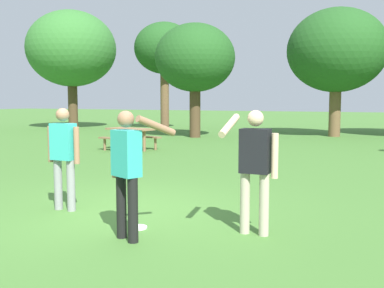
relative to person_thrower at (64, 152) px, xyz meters
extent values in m
plane|color=#447530|center=(0.89, 0.33, -0.94)|extent=(120.00, 120.00, 0.00)
cylinder|color=gray|center=(-0.13, 0.00, -0.53)|extent=(0.13, 0.13, 0.82)
cylinder|color=gray|center=(0.13, 0.00, -0.53)|extent=(0.13, 0.13, 0.82)
cube|color=#33B2AD|center=(0.00, 0.00, 0.17)|extent=(0.38, 0.22, 0.58)
sphere|color=#9E7051|center=(0.00, 0.00, 0.59)|extent=(0.21, 0.21, 0.21)
cylinder|color=#9E7051|center=(-0.26, 0.00, 0.12)|extent=(0.09, 0.09, 0.58)
cylinder|color=#9E7051|center=(0.26, 0.00, 0.12)|extent=(0.09, 0.09, 0.58)
cylinder|color=#B7AD93|center=(3.28, -0.03, -0.53)|extent=(0.13, 0.13, 0.82)
cylinder|color=#B7AD93|center=(3.02, -0.02, -0.53)|extent=(0.13, 0.13, 0.82)
cube|color=black|center=(3.15, -0.03, 0.17)|extent=(0.38, 0.22, 0.58)
sphere|color=beige|center=(3.15, -0.03, 0.59)|extent=(0.21, 0.21, 0.21)
cylinder|color=beige|center=(3.41, -0.03, 0.12)|extent=(0.09, 0.09, 0.58)
cylinder|color=beige|center=(2.89, -0.30, 0.51)|extent=(0.09, 0.58, 0.28)
cylinder|color=black|center=(1.63, -0.86, -0.53)|extent=(0.13, 0.13, 0.82)
cylinder|color=black|center=(1.87, -0.97, -0.53)|extent=(0.13, 0.13, 0.82)
cube|color=#33B2AD|center=(1.75, -0.92, 0.17)|extent=(0.44, 0.36, 0.58)
sphere|color=#9E7051|center=(1.75, -0.92, 0.59)|extent=(0.21, 0.21, 0.21)
cylinder|color=#9E7051|center=(1.51, -0.81, 0.12)|extent=(0.09, 0.09, 0.58)
cylinder|color=#9E7051|center=(2.10, -0.77, 0.51)|extent=(0.32, 0.56, 0.28)
cylinder|color=white|center=(1.61, -0.42, -0.93)|extent=(0.26, 0.26, 0.03)
cube|color=olive|center=(-3.62, 7.81, -0.20)|extent=(1.82, 1.11, 0.06)
cube|color=olive|center=(-3.75, 7.24, -0.50)|extent=(1.72, 0.62, 0.05)
cube|color=olive|center=(-3.50, 8.37, -0.50)|extent=(1.72, 0.62, 0.05)
cylinder|color=olive|center=(-4.27, 7.95, -0.59)|extent=(0.11, 0.11, 0.71)
cylinder|color=olive|center=(-4.40, 7.38, -0.73)|extent=(0.09, 0.09, 0.41)
cylinder|color=olive|center=(-4.15, 8.52, -0.73)|extent=(0.09, 0.09, 0.41)
cylinder|color=olive|center=(-2.98, 7.66, -0.59)|extent=(0.11, 0.11, 0.71)
cylinder|color=olive|center=(-3.10, 7.10, -0.73)|extent=(0.09, 0.09, 0.41)
cylinder|color=olive|center=(-2.85, 8.23, -0.73)|extent=(0.09, 0.09, 0.41)
cylinder|color=#4C3823|center=(-13.09, 16.53, 0.72)|extent=(0.57, 0.57, 3.33)
ellipsoid|color=#33702D|center=(-13.09, 16.53, 3.86)|extent=(5.32, 5.32, 4.53)
cylinder|color=brown|center=(-7.59, 18.06, 0.95)|extent=(0.50, 0.50, 3.77)
ellipsoid|color=#21511E|center=(-7.59, 18.06, 3.80)|extent=(3.51, 3.51, 2.99)
cylinder|color=#4C3823|center=(-3.68, 13.60, 0.39)|extent=(0.51, 0.51, 2.67)
ellipsoid|color=#21511E|center=(-3.68, 13.60, 2.74)|extent=(3.69, 3.69, 3.13)
cylinder|color=brown|center=(2.20, 16.76, 0.46)|extent=(0.54, 0.54, 2.80)
ellipsoid|color=#21511E|center=(2.20, 16.76, 3.12)|extent=(4.62, 4.62, 3.93)
camera|label=1|loc=(4.78, -5.69, 0.84)|focal=42.31mm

